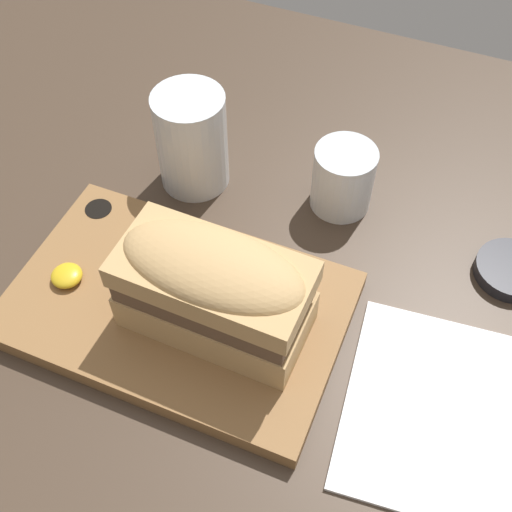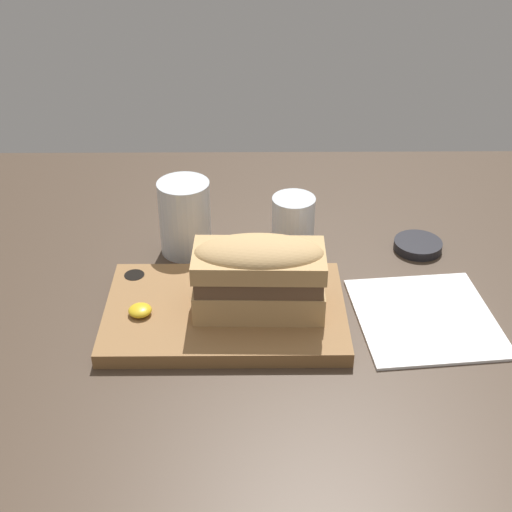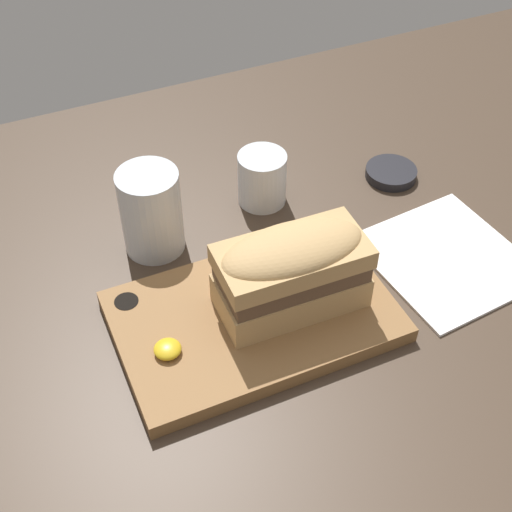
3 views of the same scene
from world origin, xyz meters
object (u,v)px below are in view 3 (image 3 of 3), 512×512
at_px(wine_glass, 262,181).
at_px(condiment_dish, 391,173).
at_px(serving_board, 253,316).
at_px(water_glass, 152,216).
at_px(sandwich, 292,269).
at_px(napkin, 446,258).

height_order(wine_glass, condiment_dish, wine_glass).
xyz_separation_m(serving_board, water_glass, (-0.06, 0.17, 0.04)).
xyz_separation_m(sandwich, wine_glass, (0.05, 0.20, -0.04)).
distance_m(serving_board, water_glass, 0.18).
distance_m(wine_glass, condiment_dish, 0.19).
relative_size(serving_board, napkin, 1.53).
bearing_deg(serving_board, wine_glass, 63.05).
distance_m(serving_board, sandwich, 0.08).
distance_m(water_glass, napkin, 0.37).
bearing_deg(condiment_dish, serving_board, -149.78).
xyz_separation_m(wine_glass, condiment_dish, (0.19, -0.03, -0.03)).
bearing_deg(sandwich, condiment_dish, 35.43).
bearing_deg(napkin, serving_board, 178.93).
relative_size(water_glass, condiment_dish, 1.57).
xyz_separation_m(water_glass, wine_glass, (0.16, 0.03, -0.02)).
distance_m(water_glass, wine_glass, 0.16).
relative_size(serving_board, sandwich, 1.87).
height_order(sandwich, water_glass, sandwich).
xyz_separation_m(sandwich, water_glass, (-0.11, 0.17, -0.03)).
xyz_separation_m(water_glass, napkin, (0.32, -0.17, -0.05)).
xyz_separation_m(water_glass, condiment_dish, (0.35, -0.00, -0.04)).
height_order(sandwich, wine_glass, sandwich).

